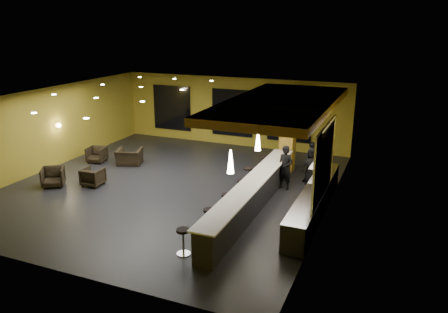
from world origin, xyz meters
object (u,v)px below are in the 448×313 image
at_px(pendant_2, 278,125).
at_px(staff_c, 312,166).
at_px(staff_b, 313,163).
at_px(bar_stool_5, 264,163).
at_px(armchair_d, 129,157).
at_px(bar_stool_3, 242,187).
at_px(prep_counter, 314,202).
at_px(staff_a, 285,168).
at_px(armchair_b, 93,177).
at_px(bar_counter, 252,197).
at_px(bar_stool_4, 248,175).
at_px(armchair_a, 53,177).
at_px(pendant_0, 231,162).
at_px(bar_stool_0, 183,238).
at_px(bar_stool_2, 227,201).
at_px(bar_stool_1, 209,217).
at_px(armchair_c, 97,155).
at_px(column, 288,131).
at_px(pendant_1, 258,140).

xyz_separation_m(pendant_2, staff_c, (1.34, 0.28, -1.60)).
distance_m(staff_b, staff_c, 0.19).
bearing_deg(bar_stool_5, pendant_2, -35.35).
relative_size(staff_b, armchair_d, 1.53).
bearing_deg(bar_stool_3, prep_counter, -6.45).
xyz_separation_m(staff_a, armchair_b, (-7.04, -2.50, -0.50)).
relative_size(bar_counter, staff_b, 4.79).
xyz_separation_m(bar_counter, bar_stool_4, (-0.89, 2.09, -0.01)).
xyz_separation_m(staff_a, armchair_a, (-8.43, -3.16, -0.47)).
xyz_separation_m(pendant_0, staff_b, (1.36, 5.44, -1.51)).
bearing_deg(prep_counter, pendant_2, 128.66).
distance_m(staff_b, armchair_b, 8.68).
bearing_deg(bar_stool_4, bar_stool_0, -89.07).
bearing_deg(bar_stool_2, bar_stool_1, -90.68).
distance_m(armchair_c, armchair_d, 1.59).
relative_size(staff_b, bar_stool_2, 2.34).
distance_m(column, armchair_d, 7.14).
relative_size(prep_counter, pendant_1, 8.57).
xyz_separation_m(bar_counter, prep_counter, (2.00, 0.50, -0.07)).
relative_size(bar_counter, bar_stool_1, 10.80).
height_order(staff_b, bar_stool_1, staff_b).
bearing_deg(bar_stool_1, bar_stool_4, 92.58).
xyz_separation_m(armchair_d, bar_stool_2, (6.04, -3.24, 0.10)).
bearing_deg(bar_stool_3, armchair_a, -167.70).
bearing_deg(armchair_d, pendant_2, 164.92).
relative_size(prep_counter, armchair_a, 7.21).
distance_m(staff_a, bar_stool_3, 2.00).
bearing_deg(bar_stool_5, staff_a, -43.05).
height_order(pendant_1, bar_stool_3, pendant_1).
bearing_deg(armchair_c, bar_counter, -26.72).
bearing_deg(armchair_a, staff_c, -10.50).
relative_size(staff_b, bar_stool_3, 2.28).
xyz_separation_m(staff_b, armchair_d, (-8.09, -0.81, -0.48)).
bearing_deg(bar_stool_1, column, 83.87).
distance_m(armchair_b, armchair_d, 2.76).
relative_size(armchair_c, bar_stool_3, 1.07).
bearing_deg(column, staff_c, -44.60).
relative_size(armchair_a, bar_stool_3, 1.14).
bearing_deg(bar_stool_3, bar_stool_5, 90.34).
bearing_deg(pendant_2, staff_c, 11.65).
distance_m(bar_stool_0, bar_stool_5, 6.98).
bearing_deg(bar_stool_0, bar_counter, 77.18).
relative_size(column, bar_stool_4, 4.59).
xyz_separation_m(bar_counter, armchair_a, (-7.93, -0.78, -0.12)).
relative_size(bar_counter, pendant_0, 11.43).
bearing_deg(armchair_b, bar_stool_4, -162.12).
relative_size(bar_stool_1, bar_stool_3, 1.01).
xyz_separation_m(staff_b, bar_stool_5, (-2.04, 0.03, -0.28)).
xyz_separation_m(armchair_a, bar_stool_3, (7.27, 1.58, 0.09)).
xyz_separation_m(pendant_2, staff_a, (0.50, -0.62, -1.50)).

